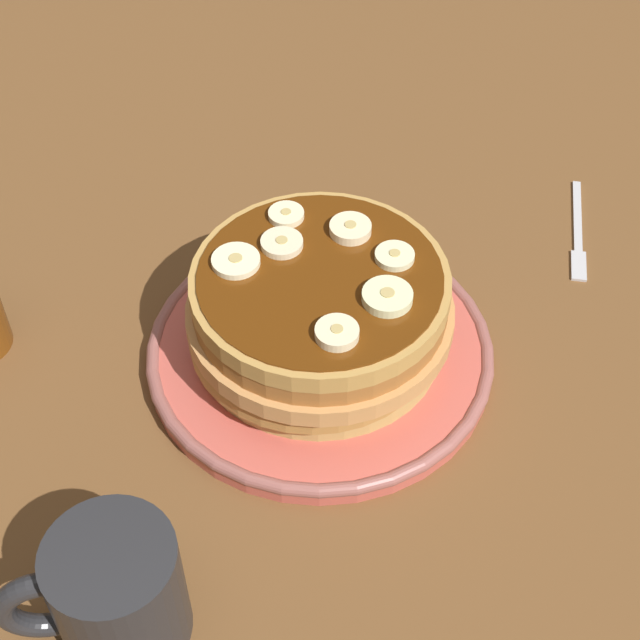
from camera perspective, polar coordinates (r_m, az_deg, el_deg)
name	(u,v)px	position (r cm, az deg, el deg)	size (l,w,h in cm)	color
ground_plane	(320,372)	(76.34, 0.00, -3.06)	(140.00, 140.00, 3.00)	brown
plate	(320,351)	(74.45, 0.00, -1.85)	(26.64, 26.64, 1.80)	#CC594C
pancake_stack	(317,310)	(71.35, -0.16, 0.57)	(19.82, 19.76, 7.68)	tan
banana_slice_0	(282,244)	(70.59, -2.26, 4.51)	(3.11, 3.11, 0.77)	beige
banana_slice_1	(236,262)	(69.47, -4.98, 3.45)	(3.51, 3.51, 0.73)	#FDF2C1
banana_slice_2	(286,215)	(72.93, -2.01, 6.18)	(2.70, 2.70, 0.74)	#FAEBBB
banana_slice_3	(387,297)	(66.69, 3.98, 1.34)	(3.54, 3.54, 0.96)	#EDF0B5
banana_slice_4	(350,229)	(71.58, 1.80, 5.36)	(3.12, 3.12, 0.97)	#FDE8B7
banana_slice_5	(395,257)	(69.77, 4.42, 3.74)	(2.87, 2.87, 0.74)	#EFEBB8
banana_slice_6	(340,333)	(64.32, 1.16, -0.77)	(2.99, 2.99, 0.93)	#F6E7B7
coffee_mug	(112,592)	(60.40, -12.14, -15.41)	(11.28, 7.88, 8.90)	#262628
fork	(578,234)	(87.80, 14.97, 4.91)	(5.44, 12.53, 0.50)	silver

